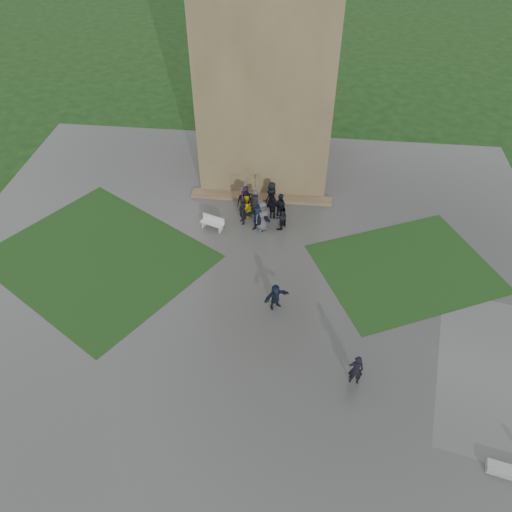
# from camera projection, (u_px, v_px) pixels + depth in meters

# --- Properties ---
(ground) EXTENTS (120.00, 120.00, 0.00)m
(ground) POSITION_uv_depth(u_px,v_px,m) (239.00, 326.00, 24.26)
(ground) COLOR black
(plaza) EXTENTS (34.00, 34.00, 0.02)m
(plaza) POSITION_uv_depth(u_px,v_px,m) (244.00, 296.00, 25.72)
(plaza) COLOR #3B3B39
(plaza) RESTS_ON ground
(lawn_inset_left) EXTENTS (14.10, 13.46, 0.01)m
(lawn_inset_left) POSITION_uv_depth(u_px,v_px,m) (98.00, 258.00, 27.87)
(lawn_inset_left) COLOR #143311
(lawn_inset_left) RESTS_ON plaza
(lawn_inset_right) EXTENTS (11.12, 10.15, 0.01)m
(lawn_inset_right) POSITION_uv_depth(u_px,v_px,m) (405.00, 268.00, 27.23)
(lawn_inset_right) COLOR #143311
(lawn_inset_right) RESTS_ON plaza
(tower) EXTENTS (8.00, 8.00, 18.00)m
(tower) POSITION_uv_depth(u_px,v_px,m) (270.00, 30.00, 29.24)
(tower) COLOR brown
(tower) RESTS_ON ground
(tower_plinth) EXTENTS (9.00, 0.80, 0.22)m
(tower_plinth) POSITION_uv_depth(u_px,v_px,m) (261.00, 197.00, 31.97)
(tower_plinth) COLOR brown
(tower_plinth) RESTS_ON plaza
(bench) EXTENTS (1.50, 0.90, 0.83)m
(bench) POSITION_uv_depth(u_px,v_px,m) (213.00, 223.00, 29.53)
(bench) COLOR silver
(bench) RESTS_ON plaza
(visitor_cluster) EXTENTS (3.25, 3.47, 2.61)m
(visitor_cluster) POSITION_uv_depth(u_px,v_px,m) (257.00, 204.00, 29.71)
(visitor_cluster) COLOR black
(visitor_cluster) RESTS_ON plaza
(pedestrian_mid) EXTENTS (1.42, 1.18, 1.48)m
(pedestrian_mid) POSITION_uv_depth(u_px,v_px,m) (275.00, 296.00, 24.67)
(pedestrian_mid) COLOR black
(pedestrian_mid) RESTS_ON plaza
(pedestrian_near) EXTENTS (0.65, 0.43, 1.75)m
(pedestrian_near) POSITION_uv_depth(u_px,v_px,m) (356.00, 370.00, 21.32)
(pedestrian_near) COLOR black
(pedestrian_near) RESTS_ON plaza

